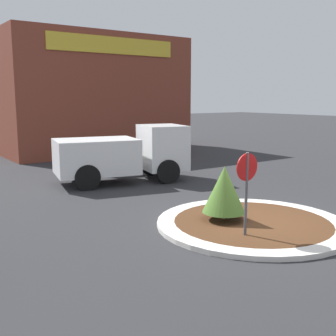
% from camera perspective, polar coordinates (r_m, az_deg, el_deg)
% --- Properties ---
extents(ground_plane, '(120.00, 120.00, 0.00)m').
position_cam_1_polar(ground_plane, '(11.25, 11.29, -7.68)').
color(ground_plane, '#2D2D30').
extents(traffic_island, '(4.94, 4.94, 0.12)m').
position_cam_1_polar(traffic_island, '(11.24, 11.30, -7.38)').
color(traffic_island, silver).
rests_on(traffic_island, ground_plane).
extents(stop_sign, '(0.64, 0.07, 2.06)m').
position_cam_1_polar(stop_sign, '(9.81, 10.60, -1.69)').
color(stop_sign, '#4C4C51').
rests_on(stop_sign, ground_plane).
extents(island_shrub, '(1.12, 1.12, 1.42)m').
position_cam_1_polar(island_shrub, '(11.02, 7.62, -2.89)').
color(island_shrub, brown).
rests_on(island_shrub, traffic_island).
extents(utility_truck, '(5.35, 3.06, 2.19)m').
position_cam_1_polar(utility_truck, '(16.49, -5.96, 1.98)').
color(utility_truck, white).
rests_on(utility_truck, ground_plane).
extents(storefront_building, '(10.84, 6.07, 6.90)m').
position_cam_1_polar(storefront_building, '(26.62, -10.36, 9.76)').
color(storefront_building, brown).
rests_on(storefront_building, ground_plane).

